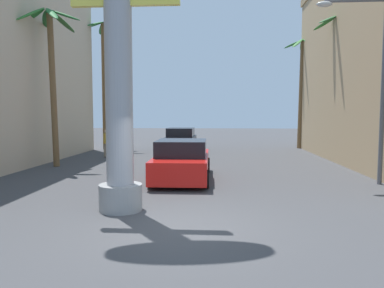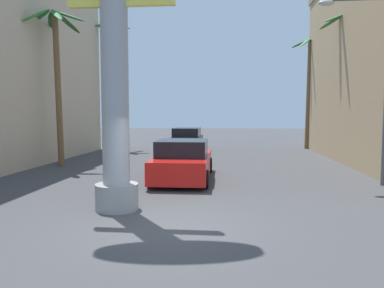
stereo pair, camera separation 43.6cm
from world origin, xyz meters
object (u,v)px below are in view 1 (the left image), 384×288
at_px(street_lamp, 372,71).
at_px(neon_sign_pole, 118,12).
at_px(car_far, 181,139).
at_px(palm_tree_far_left, 105,74).
at_px(palm_tree_mid_right, 336,75).
at_px(car_lead, 182,162).
at_px(palm_tree_mid_left, 51,60).
at_px(palm_tree_far_right, 302,83).
at_px(pedestrian_far_left, 106,141).

bearing_deg(street_lamp, neon_sign_pole, -151.93).
bearing_deg(car_far, palm_tree_far_left, 178.00).
xyz_separation_m(street_lamp, palm_tree_mid_right, (0.81, 6.74, 0.53)).
xyz_separation_m(car_lead, palm_tree_mid_left, (-6.60, 3.23, 4.43)).
height_order(palm_tree_far_right, pedestrian_far_left, palm_tree_far_right).
distance_m(neon_sign_pole, palm_tree_far_left, 17.64).
relative_size(palm_tree_mid_right, pedestrian_far_left, 4.76).
bearing_deg(street_lamp, palm_tree_far_right, 87.54).
bearing_deg(palm_tree_far_left, car_far, -2.00).
bearing_deg(pedestrian_far_left, palm_tree_mid_left, -109.94).
xyz_separation_m(street_lamp, palm_tree_mid_left, (-13.46, 3.70, 1.05)).
relative_size(neon_sign_pole, car_far, 2.39).
relative_size(car_far, palm_tree_far_left, 0.50).
xyz_separation_m(car_far, palm_tree_far_left, (-5.44, 0.19, 4.61)).
bearing_deg(street_lamp, palm_tree_mid_right, 83.17).
distance_m(palm_tree_mid_right, pedestrian_far_left, 13.37).
distance_m(street_lamp, car_far, 15.08).
relative_size(palm_tree_mid_left, palm_tree_far_right, 0.95).
xyz_separation_m(palm_tree_mid_right, pedestrian_far_left, (-12.83, 0.91, -3.66)).
xyz_separation_m(car_lead, palm_tree_far_left, (-6.67, 12.00, 4.64)).
bearing_deg(street_lamp, palm_tree_far_left, 137.31).
xyz_separation_m(neon_sign_pole, palm_tree_far_left, (-5.49, 16.76, 0.21)).
bearing_deg(neon_sign_pole, palm_tree_mid_left, 124.18).
distance_m(street_lamp, palm_tree_mid_left, 13.99).
relative_size(car_far, palm_tree_mid_right, 0.58).
relative_size(palm_tree_far_left, palm_tree_far_right, 1.13).
height_order(palm_tree_mid_right, palm_tree_far_left, palm_tree_far_left).
relative_size(neon_sign_pole, palm_tree_far_right, 1.36).
xyz_separation_m(street_lamp, car_far, (-8.08, 12.29, -3.34)).
height_order(neon_sign_pole, street_lamp, neon_sign_pole).
height_order(street_lamp, palm_tree_far_left, palm_tree_far_left).
height_order(car_lead, car_far, same).
xyz_separation_m(neon_sign_pole, car_lead, (1.18, 4.76, -4.44)).
xyz_separation_m(car_far, palm_tree_mid_left, (-5.37, -8.59, 4.39)).
bearing_deg(palm_tree_mid_left, car_lead, -26.05).
bearing_deg(pedestrian_far_left, palm_tree_far_left, 107.29).
bearing_deg(car_far, pedestrian_far_left, -130.34).
relative_size(neon_sign_pole, car_lead, 2.14).
bearing_deg(palm_tree_far_left, street_lamp, -42.69).
height_order(street_lamp, palm_tree_mid_left, palm_tree_mid_left).
distance_m(palm_tree_mid_right, palm_tree_mid_left, 14.59).
bearing_deg(palm_tree_mid_right, street_lamp, -96.83).
bearing_deg(neon_sign_pole, car_lead, 76.10).
relative_size(palm_tree_mid_right, palm_tree_far_left, 0.86).
bearing_deg(neon_sign_pole, pedestrian_far_left, 108.48).
bearing_deg(palm_tree_far_right, car_lead, -118.66).
distance_m(neon_sign_pole, palm_tree_mid_right, 14.14).
xyz_separation_m(car_lead, car_far, (-1.23, 11.81, 0.03)).
bearing_deg(palm_tree_far_left, neon_sign_pole, -71.86).
bearing_deg(palm_tree_far_left, palm_tree_mid_left, -89.54).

